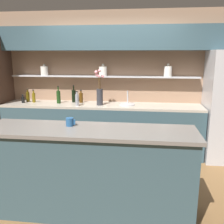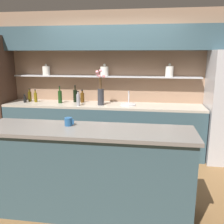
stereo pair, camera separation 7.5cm
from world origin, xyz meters
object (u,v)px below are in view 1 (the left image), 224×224
(sink_fixture, at_px, (127,103))
(bottle_oil_2, at_px, (28,97))
(bottle_sauce_5, at_px, (23,99))
(flower_vase, at_px, (100,93))
(bottle_spirit_3, at_px, (77,100))
(bottle_spirit_0, at_px, (81,97))
(coffee_mug, at_px, (70,122))
(bottle_wine_6, at_px, (59,97))
(bottle_oil_4, at_px, (34,97))
(bottle_wine_1, at_px, (74,96))

(sink_fixture, bearing_deg, bottle_oil_2, 177.93)
(bottle_oil_2, height_order, bottle_sauce_5, bottle_oil_2)
(flower_vase, distance_m, bottle_spirit_3, 0.42)
(bottle_spirit_0, distance_m, bottle_sauce_5, 1.09)
(bottle_spirit_0, bearing_deg, sink_fixture, -7.23)
(bottle_oil_2, height_order, bottle_spirit_3, bottle_spirit_3)
(bottle_spirit_3, height_order, coffee_mug, bottle_spirit_3)
(flower_vase, bearing_deg, bottle_oil_2, 174.07)
(bottle_sauce_5, height_order, coffee_mug, coffee_mug)
(sink_fixture, bearing_deg, bottle_wine_6, -179.91)
(bottle_oil_4, xyz_separation_m, bottle_sauce_5, (-0.18, -0.07, -0.03))
(sink_fixture, relative_size, bottle_sauce_5, 1.76)
(bottle_spirit_0, height_order, coffee_mug, bottle_spirit_0)
(sink_fixture, height_order, coffee_mug, sink_fixture)
(bottle_spirit_3, relative_size, bottle_oil_4, 1.09)
(sink_fixture, bearing_deg, bottle_sauce_5, -178.65)
(bottle_sauce_5, bearing_deg, coffee_mug, -50.62)
(sink_fixture, distance_m, bottle_wine_6, 1.28)
(bottle_oil_2, relative_size, bottle_sauce_5, 1.55)
(bottle_sauce_5, xyz_separation_m, coffee_mug, (1.43, -1.74, 0.08))
(bottle_sauce_5, bearing_deg, sink_fixture, 1.35)
(flower_vase, relative_size, bottle_wine_6, 1.98)
(bottle_wine_1, relative_size, bottle_wine_6, 1.01)
(flower_vase, relative_size, bottle_wine_1, 1.97)
(bottle_oil_4, distance_m, bottle_wine_6, 0.50)
(bottle_spirit_3, bearing_deg, bottle_spirit_0, 90.14)
(bottle_oil_4, relative_size, bottle_sauce_5, 1.49)
(bottle_spirit_3, bearing_deg, bottle_sauce_5, 172.85)
(sink_fixture, xyz_separation_m, bottle_spirit_0, (-0.88, 0.11, 0.07))
(flower_vase, xyz_separation_m, bottle_wine_1, (-0.53, 0.22, -0.10))
(bottle_spirit_3, relative_size, bottle_wine_6, 0.81)
(coffee_mug, bearing_deg, bottle_sauce_5, 129.38)
(bottle_wine_1, height_order, bottle_wine_6, bottle_wine_1)
(bottle_wine_1, xyz_separation_m, bottle_spirit_3, (0.15, -0.32, -0.01))
(bottle_spirit_3, distance_m, bottle_sauce_5, 1.09)
(bottle_spirit_0, distance_m, bottle_wine_6, 0.42)
(bottle_wine_6, relative_size, coffee_mug, 3.00)
(bottle_oil_4, relative_size, coffee_mug, 2.22)
(sink_fixture, height_order, bottle_wine_6, bottle_wine_6)
(bottle_wine_6, bearing_deg, bottle_spirit_0, 15.86)
(coffee_mug, bearing_deg, bottle_wine_1, 104.34)
(bottle_oil_2, bearing_deg, flower_vase, -5.93)
(flower_vase, height_order, bottle_sauce_5, flower_vase)
(bottle_wine_1, height_order, coffee_mug, bottle_wine_1)
(flower_vase, xyz_separation_m, bottle_oil_2, (-1.43, 0.15, -0.12))
(sink_fixture, distance_m, bottle_oil_2, 1.92)
(bottle_wine_6, bearing_deg, bottle_wine_1, 28.90)
(bottle_spirit_0, distance_m, coffee_mug, 1.93)
(coffee_mug, bearing_deg, sink_fixture, 73.29)
(bottle_spirit_0, relative_size, coffee_mug, 2.23)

